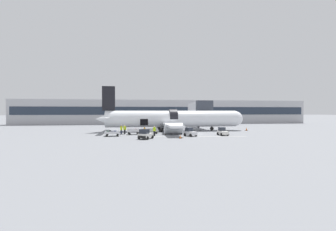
{
  "coord_description": "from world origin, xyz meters",
  "views": [
    {
      "loc": [
        -11.06,
        -43.84,
        4.48
      ],
      "look_at": [
        -4.32,
        5.07,
        3.61
      ],
      "focal_mm": 24.0,
      "sensor_mm": 36.0,
      "label": 1
    }
  ],
  "objects_px": {
    "baggage_cart_loading": "(134,132)",
    "ground_crew_loader_a": "(145,131)",
    "baggage_cart_queued": "(152,131)",
    "baggage_tug_lead": "(145,135)",
    "ground_crew_driver": "(121,130)",
    "baggage_tug_mid": "(223,132)",
    "baggage_cart_empty": "(112,133)",
    "baggage_tug_rear": "(190,133)",
    "ground_crew_supervisor": "(125,129)",
    "airplane": "(171,119)",
    "ground_crew_loader_b": "(154,131)"
  },
  "relations": [
    {
      "from": "baggage_cart_queued",
      "to": "ground_crew_loader_a",
      "type": "relative_size",
      "value": 2.3
    },
    {
      "from": "baggage_tug_lead",
      "to": "ground_crew_loader_b",
      "type": "relative_size",
      "value": 1.62
    },
    {
      "from": "baggage_tug_rear",
      "to": "ground_crew_loader_a",
      "type": "distance_m",
      "value": 8.64
    },
    {
      "from": "airplane",
      "to": "baggage_cart_loading",
      "type": "distance_m",
      "value": 10.99
    },
    {
      "from": "airplane",
      "to": "ground_crew_driver",
      "type": "relative_size",
      "value": 18.9
    },
    {
      "from": "airplane",
      "to": "ground_crew_loader_b",
      "type": "xyz_separation_m",
      "value": [
        -4.56,
        -9.72,
        -1.75
      ]
    },
    {
      "from": "ground_crew_supervisor",
      "to": "ground_crew_driver",
      "type": "bearing_deg",
      "value": -124.33
    },
    {
      "from": "ground_crew_driver",
      "to": "airplane",
      "type": "bearing_deg",
      "value": 30.1
    },
    {
      "from": "baggage_tug_lead",
      "to": "ground_crew_supervisor",
      "type": "height_order",
      "value": "ground_crew_supervisor"
    },
    {
      "from": "baggage_cart_queued",
      "to": "ground_crew_loader_a",
      "type": "xyz_separation_m",
      "value": [
        -1.56,
        -2.98,
        0.33
      ]
    },
    {
      "from": "baggage_tug_lead",
      "to": "baggage_cart_empty",
      "type": "height_order",
      "value": "baggage_tug_lead"
    },
    {
      "from": "baggage_tug_mid",
      "to": "baggage_cart_queued",
      "type": "xyz_separation_m",
      "value": [
        -13.05,
        5.25,
        -0.14
      ]
    },
    {
      "from": "baggage_cart_empty",
      "to": "baggage_tug_mid",
      "type": "bearing_deg",
      "value": -3.59
    },
    {
      "from": "baggage_tug_rear",
      "to": "ground_crew_loader_a",
      "type": "relative_size",
      "value": 1.83
    },
    {
      "from": "baggage_tug_lead",
      "to": "baggage_tug_mid",
      "type": "xyz_separation_m",
      "value": [
        14.69,
        3.79,
        -0.07
      ]
    },
    {
      "from": "baggage_tug_mid",
      "to": "baggage_cart_empty",
      "type": "height_order",
      "value": "baggage_tug_mid"
    },
    {
      "from": "baggage_cart_queued",
      "to": "ground_crew_loader_b",
      "type": "distance_m",
      "value": 4.5
    },
    {
      "from": "baggage_tug_lead",
      "to": "ground_crew_driver",
      "type": "relative_size",
      "value": 1.64
    },
    {
      "from": "ground_crew_loader_b",
      "to": "baggage_cart_loading",
      "type": "bearing_deg",
      "value": 142.53
    },
    {
      "from": "baggage_cart_loading",
      "to": "baggage_cart_empty",
      "type": "relative_size",
      "value": 0.94
    },
    {
      "from": "ground_crew_supervisor",
      "to": "baggage_cart_empty",
      "type": "bearing_deg",
      "value": -117.41
    },
    {
      "from": "ground_crew_supervisor",
      "to": "baggage_tug_lead",
      "type": "bearing_deg",
      "value": -67.01
    },
    {
      "from": "baggage_cart_queued",
      "to": "baggage_cart_empty",
      "type": "height_order",
      "value": "baggage_cart_empty"
    },
    {
      "from": "baggage_cart_loading",
      "to": "ground_crew_loader_a",
      "type": "height_order",
      "value": "ground_crew_loader_a"
    },
    {
      "from": "baggage_tug_rear",
      "to": "ground_crew_supervisor",
      "type": "bearing_deg",
      "value": 154.44
    },
    {
      "from": "baggage_tug_mid",
      "to": "ground_crew_supervisor",
      "type": "bearing_deg",
      "value": 164.44
    },
    {
      "from": "baggage_cart_queued",
      "to": "ground_crew_loader_b",
      "type": "height_order",
      "value": "ground_crew_loader_b"
    },
    {
      "from": "baggage_tug_rear",
      "to": "ground_crew_driver",
      "type": "distance_m",
      "value": 13.53
    },
    {
      "from": "airplane",
      "to": "baggage_cart_loading",
      "type": "height_order",
      "value": "airplane"
    },
    {
      "from": "baggage_tug_rear",
      "to": "baggage_cart_loading",
      "type": "height_order",
      "value": "baggage_tug_rear"
    },
    {
      "from": "baggage_tug_rear",
      "to": "ground_crew_supervisor",
      "type": "relative_size",
      "value": 1.57
    },
    {
      "from": "ground_crew_loader_a",
      "to": "ground_crew_driver",
      "type": "xyz_separation_m",
      "value": [
        -4.49,
        1.96,
        0.13
      ]
    },
    {
      "from": "baggage_cart_loading",
      "to": "baggage_tug_lead",
      "type": "bearing_deg",
      "value": -75.24
    },
    {
      "from": "baggage_cart_empty",
      "to": "ground_crew_driver",
      "type": "relative_size",
      "value": 2.01
    },
    {
      "from": "baggage_tug_rear",
      "to": "baggage_cart_queued",
      "type": "bearing_deg",
      "value": 138.37
    },
    {
      "from": "baggage_tug_lead",
      "to": "ground_crew_loader_a",
      "type": "xyz_separation_m",
      "value": [
        0.08,
        6.06,
        0.12
      ]
    },
    {
      "from": "baggage_tug_lead",
      "to": "ground_crew_driver",
      "type": "bearing_deg",
      "value": 118.82
    },
    {
      "from": "ground_crew_loader_b",
      "to": "ground_crew_driver",
      "type": "height_order",
      "value": "ground_crew_loader_b"
    },
    {
      "from": "baggage_cart_queued",
      "to": "ground_crew_loader_b",
      "type": "bearing_deg",
      "value": -87.6
    },
    {
      "from": "airplane",
      "to": "baggage_tug_rear",
      "type": "height_order",
      "value": "airplane"
    },
    {
      "from": "ground_crew_loader_b",
      "to": "baggage_cart_queued",
      "type": "bearing_deg",
      "value": 92.4
    },
    {
      "from": "baggage_tug_mid",
      "to": "baggage_cart_empty",
      "type": "distance_m",
      "value": 20.52
    },
    {
      "from": "baggage_tug_lead",
      "to": "baggage_tug_rear",
      "type": "xyz_separation_m",
      "value": [
        8.22,
        3.19,
        -0.05
      ]
    },
    {
      "from": "baggage_tug_lead",
      "to": "baggage_cart_loading",
      "type": "bearing_deg",
      "value": 104.76
    },
    {
      "from": "baggage_tug_mid",
      "to": "ground_crew_supervisor",
      "type": "distance_m",
      "value": 19.18
    },
    {
      "from": "baggage_cart_loading",
      "to": "ground_crew_driver",
      "type": "xyz_separation_m",
      "value": [
        -2.44,
        0.55,
        0.38
      ]
    },
    {
      "from": "baggage_cart_loading",
      "to": "ground_crew_loader_a",
      "type": "xyz_separation_m",
      "value": [
        2.05,
        -1.41,
        0.25
      ]
    },
    {
      "from": "baggage_tug_mid",
      "to": "ground_crew_loader_b",
      "type": "height_order",
      "value": "ground_crew_loader_b"
    },
    {
      "from": "baggage_tug_rear",
      "to": "baggage_cart_queued",
      "type": "height_order",
      "value": "baggage_tug_rear"
    },
    {
      "from": "ground_crew_loader_a",
      "to": "airplane",
      "type": "bearing_deg",
      "value": 52.49
    }
  ]
}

